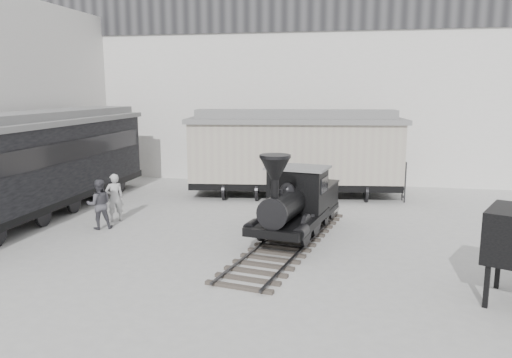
% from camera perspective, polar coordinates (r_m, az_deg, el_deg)
% --- Properties ---
extents(ground, '(90.00, 90.00, 0.00)m').
position_cam_1_polar(ground, '(14.30, -2.02, -10.51)').
color(ground, '#9E9E9B').
extents(north_wall, '(34.00, 2.51, 11.00)m').
position_cam_1_polar(north_wall, '(28.17, 4.93, 11.22)').
color(north_wall, silver).
rests_on(north_wall, ground).
extents(west_pavilion, '(7.00, 12.11, 9.00)m').
position_cam_1_polar(west_pavilion, '(28.92, -26.59, 8.06)').
color(west_pavilion, silver).
rests_on(west_pavilion, ground).
extents(locomotive, '(3.46, 8.88, 3.07)m').
position_cam_1_polar(locomotive, '(17.08, 4.46, -3.10)').
color(locomotive, '#302824').
rests_on(locomotive, ground).
extents(boxcar, '(10.36, 4.39, 4.11)m').
position_cam_1_polar(boxcar, '(23.65, 4.43, 3.17)').
color(boxcar, black).
rests_on(boxcar, ground).
extents(passenger_coach, '(3.16, 14.48, 3.87)m').
position_cam_1_polar(passenger_coach, '(21.85, -23.65, 1.69)').
color(passenger_coach, black).
rests_on(passenger_coach, ground).
extents(visitor_a, '(0.81, 0.77, 1.87)m').
position_cam_1_polar(visitor_a, '(20.01, -15.87, -2.06)').
color(visitor_a, '#B7B7B7').
rests_on(visitor_a, ground).
extents(visitor_b, '(1.12, 1.04, 1.84)m').
position_cam_1_polar(visitor_b, '(19.11, -17.48, -2.77)').
color(visitor_b, '#45444B').
rests_on(visitor_b, ground).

